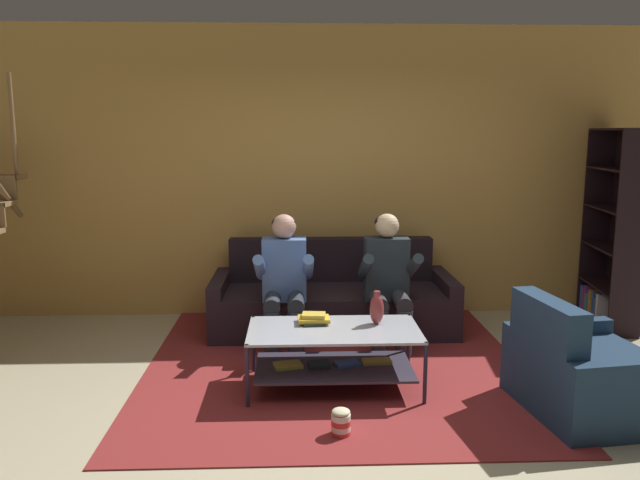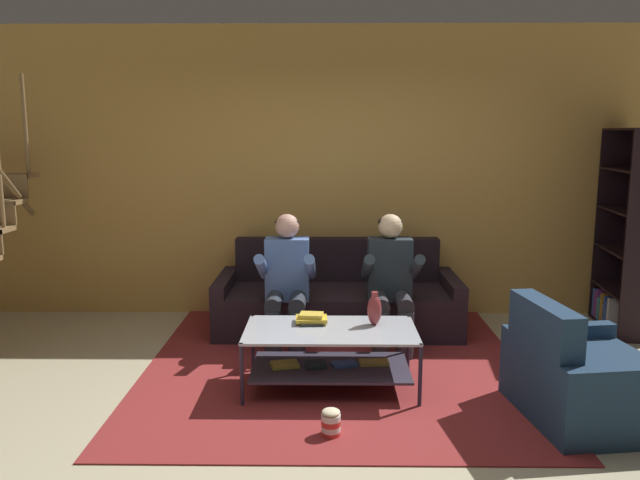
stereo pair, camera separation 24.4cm
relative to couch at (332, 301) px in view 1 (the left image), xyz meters
The scene contains 12 objects.
ground 1.89m from the couch, 92.25° to the right, with size 16.80×16.80×0.00m, color #C4BA96.
back_partition 1.32m from the couch, 97.10° to the left, with size 8.40×0.12×2.90m, color tan.
couch is the anchor object (origin of this frame).
person_seated_left 0.78m from the couch, 130.02° to the right, with size 0.50×0.58×1.16m.
person_seated_right 0.78m from the couch, 49.97° to the right, with size 0.50×0.58×1.16m.
coffee_table 1.42m from the couch, 93.02° to the right, with size 1.24×0.67×0.45m.
area_rug 0.88m from the couch, 92.47° to the right, with size 3.00×3.36×0.01m.
vase 1.37m from the couch, 79.18° to the right, with size 0.11×0.11×0.25m.
book_stack 1.32m from the couch, 99.58° to the right, with size 0.24×0.19×0.08m.
bookshelf 2.77m from the couch, ahead, with size 0.39×0.89×1.90m.
armchair 2.46m from the couch, 50.01° to the right, with size 0.94×1.04×0.79m.
popcorn_tub 2.17m from the couch, 92.06° to the right, with size 0.12×0.12×0.18m.
Camera 1 is at (-0.27, -3.89, 1.86)m, focal length 35.00 mm.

